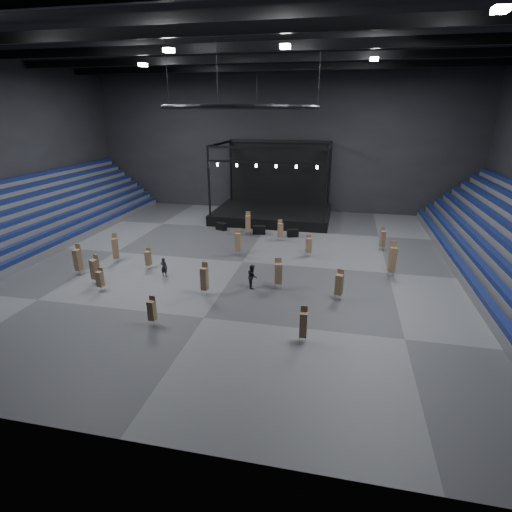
% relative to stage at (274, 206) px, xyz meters
% --- Properties ---
extents(floor, '(50.00, 50.00, 0.00)m').
position_rel_stage_xyz_m(floor, '(-0.00, -16.24, -1.45)').
color(floor, '#4B4B4D').
rests_on(floor, ground).
extents(ceiling, '(50.00, 42.00, 0.20)m').
position_rel_stage_xyz_m(ceiling, '(-0.00, -16.24, 16.55)').
color(ceiling, black).
rests_on(ceiling, wall_back).
extents(wall_back, '(50.00, 0.20, 18.00)m').
position_rel_stage_xyz_m(wall_back, '(-0.00, 4.76, 7.55)').
color(wall_back, black).
rests_on(wall_back, ground).
extents(wall_front, '(50.00, 0.20, 18.00)m').
position_rel_stage_xyz_m(wall_front, '(-0.00, -37.24, 7.55)').
color(wall_front, black).
rests_on(wall_front, ground).
extents(bleachers_left, '(7.20, 40.00, 6.40)m').
position_rel_stage_xyz_m(bleachers_left, '(-22.94, -16.24, 0.28)').
color(bleachers_left, '#505053').
rests_on(bleachers_left, floor).
extents(stage, '(14.00, 10.00, 9.20)m').
position_rel_stage_xyz_m(stage, '(0.00, 0.00, 0.00)').
color(stage, black).
rests_on(stage, floor).
extents(truss_ring, '(12.30, 12.30, 5.15)m').
position_rel_stage_xyz_m(truss_ring, '(-0.00, -16.24, 11.55)').
color(truss_ring, black).
rests_on(truss_ring, ceiling).
extents(roof_girders, '(49.00, 30.35, 0.70)m').
position_rel_stage_xyz_m(roof_girders, '(-0.00, -16.24, 15.75)').
color(roof_girders, black).
rests_on(roof_girders, ceiling).
extents(floodlights, '(28.60, 16.60, 0.25)m').
position_rel_stage_xyz_m(floodlights, '(-0.00, -20.24, 15.15)').
color(floodlights, white).
rests_on(floodlights, roof_girders).
extents(flight_case_left, '(1.36, 1.04, 0.81)m').
position_rel_stage_xyz_m(flight_case_left, '(-4.85, -6.78, -1.04)').
color(flight_case_left, black).
rests_on(flight_case_left, floor).
extents(flight_case_mid, '(1.47, 0.89, 0.92)m').
position_rel_stage_xyz_m(flight_case_mid, '(-0.30, -7.48, -0.99)').
color(flight_case_mid, black).
rests_on(flight_case_mid, floor).
extents(flight_case_right, '(1.33, 0.96, 0.80)m').
position_rel_stage_xyz_m(flight_case_right, '(3.41, -7.67, -1.05)').
color(flight_case_right, black).
rests_on(flight_case_right, floor).
extents(chair_stack_0, '(0.65, 0.65, 2.21)m').
position_rel_stage_xyz_m(chair_stack_0, '(2.32, -9.34, -0.27)').
color(chair_stack_0, silver).
rests_on(chair_stack_0, floor).
extents(chair_stack_1, '(0.65, 0.65, 2.42)m').
position_rel_stage_xyz_m(chair_stack_1, '(4.00, -21.20, -0.17)').
color(chair_stack_1, silver).
rests_on(chair_stack_1, floor).
extents(chair_stack_2, '(0.71, 0.71, 2.35)m').
position_rel_stage_xyz_m(chair_stack_2, '(-10.01, -23.25, -0.20)').
color(chair_stack_2, silver).
rests_on(chair_stack_2, floor).
extents(chair_stack_3, '(0.45, 0.45, 1.86)m').
position_rel_stage_xyz_m(chair_stack_3, '(-7.44, -19.51, -0.45)').
color(chair_stack_3, silver).
rests_on(chair_stack_3, floor).
extents(chair_stack_4, '(0.60, 0.60, 2.95)m').
position_rel_stage_xyz_m(chair_stack_4, '(12.64, -16.76, 0.04)').
color(chair_stack_4, silver).
rests_on(chair_stack_4, floor).
extents(chair_stack_5, '(0.59, 0.59, 2.66)m').
position_rel_stage_xyz_m(chair_stack_5, '(-10.98, -18.64, -0.10)').
color(chair_stack_5, silver).
rests_on(chair_stack_5, floor).
extents(chair_stack_6, '(0.62, 0.62, 2.07)m').
position_rel_stage_xyz_m(chair_stack_6, '(5.60, -13.51, -0.34)').
color(chair_stack_6, silver).
rests_on(chair_stack_6, floor).
extents(chair_stack_7, '(0.59, 0.59, 2.62)m').
position_rel_stage_xyz_m(chair_stack_7, '(-12.40, -21.94, -0.10)').
color(chair_stack_7, silver).
rests_on(chair_stack_7, floor).
extents(chair_stack_8, '(0.49, 0.49, 1.82)m').
position_rel_stage_xyz_m(chair_stack_8, '(-8.92, -24.36, -0.47)').
color(chair_stack_8, silver).
rests_on(chair_stack_8, floor).
extents(chair_stack_9, '(0.63, 0.63, 2.61)m').
position_rel_stage_xyz_m(chair_stack_9, '(-1.38, -8.22, -0.09)').
color(chair_stack_9, silver).
rests_on(chair_stack_9, floor).
extents(chair_stack_10, '(0.51, 0.51, 2.49)m').
position_rel_stage_xyz_m(chair_stack_10, '(-1.09, -23.32, -0.17)').
color(chair_stack_10, silver).
rests_on(chair_stack_10, floor).
extents(chair_stack_11, '(0.53, 0.53, 2.26)m').
position_rel_stage_xyz_m(chair_stack_11, '(12.41, -10.15, -0.30)').
color(chair_stack_11, silver).
rests_on(chair_stack_11, floor).
extents(chair_stack_12, '(0.46, 0.46, 1.93)m').
position_rel_stage_xyz_m(chair_stack_12, '(-2.86, -28.23, -0.43)').
color(chair_stack_12, silver).
rests_on(chair_stack_12, floor).
extents(chair_stack_13, '(0.52, 0.52, 2.56)m').
position_rel_stage_xyz_m(chair_stack_13, '(-0.84, -14.56, -0.12)').
color(chair_stack_13, silver).
rests_on(chair_stack_13, floor).
extents(chair_stack_14, '(0.43, 0.43, 2.25)m').
position_rel_stage_xyz_m(chair_stack_14, '(6.60, -28.23, -0.30)').
color(chair_stack_14, silver).
rests_on(chair_stack_14, floor).
extents(chair_stack_15, '(0.61, 0.61, 2.27)m').
position_rel_stage_xyz_m(chair_stack_15, '(8.51, -22.12, -0.26)').
color(chair_stack_15, silver).
rests_on(chair_stack_15, floor).
extents(man_center, '(0.62, 0.43, 1.60)m').
position_rel_stage_xyz_m(man_center, '(-5.45, -20.76, -0.65)').
color(man_center, black).
rests_on(man_center, floor).
extents(crew_member, '(0.96, 1.07, 1.84)m').
position_rel_stage_xyz_m(crew_member, '(2.05, -21.39, -0.53)').
color(crew_member, black).
rests_on(crew_member, floor).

